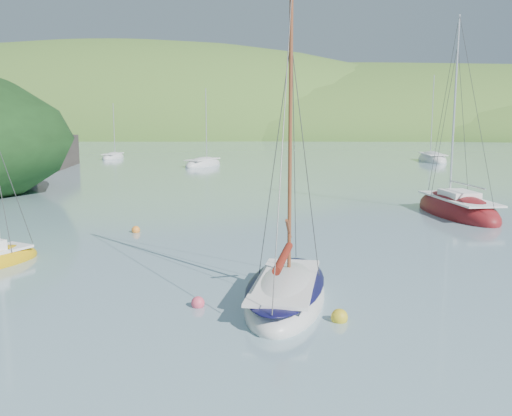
# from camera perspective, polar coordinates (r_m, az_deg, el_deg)

# --- Properties ---
(ground) EXTENTS (700.00, 700.00, 0.00)m
(ground) POSITION_cam_1_polar(r_m,az_deg,el_deg) (16.81, 3.03, -10.70)
(ground) COLOR #7698A3
(ground) RESTS_ON ground
(shoreline_hills) EXTENTS (690.00, 135.00, 56.00)m
(shoreline_hills) POSITION_cam_1_polar(r_m,az_deg,el_deg) (188.59, 1.71, 7.42)
(shoreline_hills) COLOR #3F6A28
(shoreline_hills) RESTS_ON ground
(daysailer_white) EXTENTS (2.93, 6.68, 9.99)m
(daysailer_white) POSITION_cam_1_polar(r_m,az_deg,el_deg) (17.98, 3.01, -8.60)
(daysailer_white) COLOR silver
(daysailer_white) RESTS_ON ground
(sloop_red) EXTENTS (4.56, 8.83, 12.46)m
(sloop_red) POSITION_cam_1_polar(r_m,az_deg,el_deg) (35.38, 19.45, -0.27)
(sloop_red) COLOR maroon
(sloop_red) RESTS_ON ground
(distant_sloop_a) EXTENTS (4.59, 7.19, 9.68)m
(distant_sloop_a) POSITION_cam_1_polar(r_m,az_deg,el_deg) (66.58, -5.30, 4.35)
(distant_sloop_a) COLOR silver
(distant_sloop_a) RESTS_ON ground
(distant_sloop_b) EXTENTS (3.18, 8.40, 11.86)m
(distant_sloop_b) POSITION_cam_1_polar(r_m,az_deg,el_deg) (76.64, 17.20, 4.63)
(distant_sloop_b) COLOR silver
(distant_sloop_b) RESTS_ON ground
(distant_sloop_c) EXTENTS (2.37, 5.79, 8.10)m
(distant_sloop_c) POSITION_cam_1_polar(r_m,az_deg,el_deg) (80.52, -14.10, 4.93)
(distant_sloop_c) COLOR silver
(distant_sloop_c) RESTS_ON ground
(mooring_buoys) EXTENTS (21.64, 12.14, 0.48)m
(mooring_buoys) POSITION_cam_1_polar(r_m,az_deg,el_deg) (21.72, 7.74, -5.83)
(mooring_buoys) COLOR gold
(mooring_buoys) RESTS_ON ground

